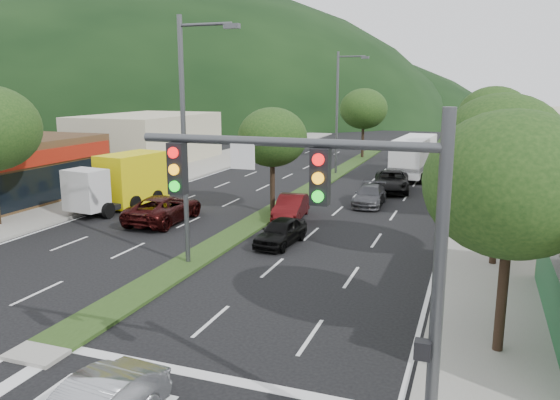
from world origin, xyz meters
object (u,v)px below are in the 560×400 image
at_px(car_queue_d, 391,181).
at_px(box_truck, 123,183).
at_px(traffic_signal, 354,234).
at_px(tree_r_b, 502,145).
at_px(tree_r_e, 491,114).
at_px(car_queue_a, 281,232).
at_px(tree_r_a, 512,184).
at_px(tree_r_d, 494,117).
at_px(streetlight_mid, 339,107).
at_px(tree_r_c, 497,135).
at_px(streetlight_near, 188,131).
at_px(motorhome, 414,156).
at_px(car_queue_b, 370,195).
at_px(suv_maroon, 164,209).
at_px(tree_med_near, 272,137).
at_px(car_queue_c, 291,207).
at_px(tree_med_far, 364,109).

distance_m(car_queue_d, box_truck, 18.16).
bearing_deg(traffic_signal, tree_r_b, 77.63).
bearing_deg(tree_r_e, car_queue_a, -108.39).
height_order(tree_r_a, tree_r_d, tree_r_d).
relative_size(traffic_signal, tree_r_b, 1.01).
bearing_deg(streetlight_mid, tree_r_c, -47.78).
height_order(tree_r_b, car_queue_a, tree_r_b).
height_order(tree_r_a, streetlight_near, streetlight_near).
height_order(car_queue_d, motorhome, motorhome).
bearing_deg(car_queue_b, tree_r_a, -70.77).
relative_size(box_truck, motorhome, 0.80).
distance_m(tree_r_d, suv_maroon, 23.68).
bearing_deg(box_truck, tree_r_a, 157.82).
height_order(streetlight_mid, car_queue_d, streetlight_mid).
distance_m(tree_r_e, tree_med_near, 25.06).
height_order(tree_r_b, car_queue_c, tree_r_b).
xyz_separation_m(car_queue_c, car_queue_d, (4.05, 10.00, 0.05)).
bearing_deg(car_queue_d, car_queue_b, -104.50).
xyz_separation_m(tree_r_d, tree_med_far, (-12.00, 14.00, -0.17)).
height_order(streetlight_near, suv_maroon, streetlight_near).
height_order(suv_maroon, car_queue_d, suv_maroon).
relative_size(tree_r_d, car_queue_b, 1.69).
relative_size(traffic_signal, tree_med_near, 1.16).
bearing_deg(car_queue_c, box_truck, 177.97).
relative_size(tree_med_near, streetlight_mid, 0.60).
xyz_separation_m(tree_r_c, motorhome, (-5.73, 13.86, -3.03)).
distance_m(suv_maroon, car_queue_c, 7.01).
distance_m(car_queue_c, motorhome, 17.56).
distance_m(traffic_signal, tree_med_near, 21.53).
xyz_separation_m(suv_maroon, box_truck, (-4.21, 2.24, 0.79)).
bearing_deg(tree_med_far, traffic_signal, -78.78).
distance_m(tree_med_near, suv_maroon, 7.30).
bearing_deg(streetlight_near, tree_r_c, 45.49).
distance_m(tree_r_e, streetlight_near, 34.11).
bearing_deg(tree_med_near, car_queue_a, -65.88).
xyz_separation_m(streetlight_near, box_truck, (-9.21, 8.15, -4.04)).
height_order(traffic_signal, car_queue_d, traffic_signal).
bearing_deg(streetlight_mid, car_queue_a, -83.25).
bearing_deg(tree_r_b, box_truck, 168.82).
relative_size(streetlight_mid, box_truck, 1.46).
xyz_separation_m(streetlight_mid, car_queue_d, (5.34, -6.01, -4.86)).
distance_m(car_queue_b, car_queue_d, 5.03).
relative_size(tree_r_c, car_queue_a, 1.76).
distance_m(tree_r_e, car_queue_c, 25.64).
height_order(traffic_signal, suv_maroon, traffic_signal).
bearing_deg(tree_r_d, box_truck, -146.60).
distance_m(streetlight_mid, motorhome, 7.25).
height_order(tree_r_c, tree_med_far, tree_med_far).
xyz_separation_m(tree_r_a, car_queue_c, (-10.50, 12.99, -4.15)).
height_order(streetlight_near, car_queue_c, streetlight_near).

